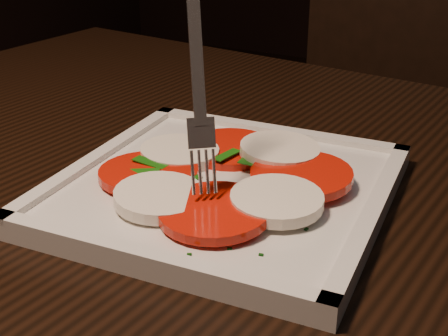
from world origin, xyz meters
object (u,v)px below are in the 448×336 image
table (240,259)px  fork (196,65)px  chair (384,128)px  plate (224,190)px

table → fork: (-0.01, -0.07, 0.23)m
chair → fork: fork is taller
chair → fork: 0.89m
chair → plate: size_ratio=3.25×
table → chair: (-0.03, 0.75, -0.12)m
plate → fork: size_ratio=1.49×
table → fork: 0.24m
fork → plate: bearing=25.1°
table → plate: (0.01, -0.05, 0.11)m
plate → fork: bearing=-117.1°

